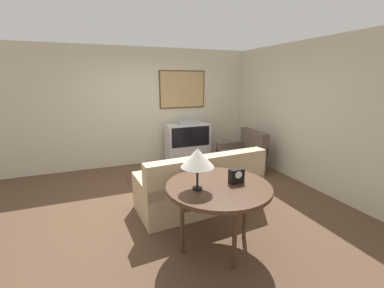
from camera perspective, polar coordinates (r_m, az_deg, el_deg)
The scene contains 12 objects.
ground_plane at distance 4.54m, azimuth -4.48°, elevation -11.92°, with size 12.00×12.00×0.00m, color brown.
wall_back at distance 6.18m, azimuth -10.46°, elevation 8.07°, with size 12.00×0.10×2.70m.
wall_right at distance 5.48m, azimuth 22.66°, elevation 6.38°, with size 0.06×12.00×2.70m.
area_rug at distance 5.14m, azimuth -2.46°, elevation -8.55°, with size 1.92×1.85×0.01m.
tv at distance 6.21m, azimuth -0.98°, elevation 0.21°, with size 1.03×0.45×1.05m.
couch at distance 4.11m, azimuth 1.88°, elevation -9.80°, with size 1.98×1.00×0.93m.
armchair at distance 5.81m, azimuth 11.09°, elevation -2.98°, with size 0.84×0.90×0.90m.
coffee_table at distance 5.04m, azimuth -3.33°, elevation -4.81°, with size 1.03×0.61×0.39m.
console_table at distance 3.01m, azimuth 5.90°, elevation -10.22°, with size 1.21×1.21×0.82m.
table_lamp at distance 2.74m, azimuth 1.22°, elevation -3.15°, with size 0.36×0.36×0.47m.
mantel_clock at distance 3.04m, azimuth 9.83°, elevation -7.00°, with size 0.17×0.10×0.17m.
remote at distance 4.92m, azimuth -3.09°, elevation -4.68°, with size 0.11×0.16×0.02m.
Camera 1 is at (-1.17, -3.90, 2.00)m, focal length 24.00 mm.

